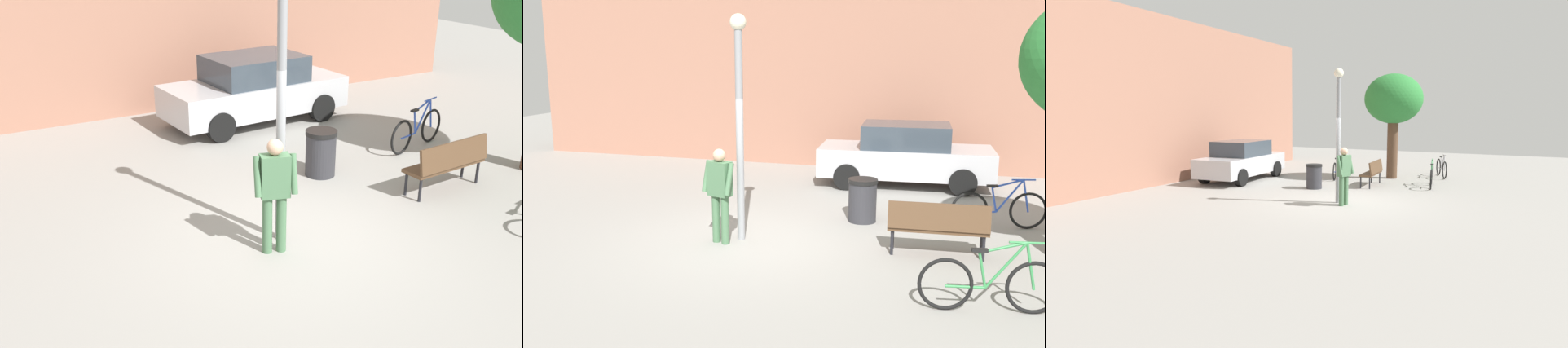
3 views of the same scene
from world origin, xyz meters
The scene contains 9 objects.
ground_plane centered at (0.00, 0.00, 0.00)m, with size 36.00×36.00×0.00m, color gray.
building_facade centered at (0.00, 8.11, 3.07)m, with size 19.22×2.00×6.13m, color #9E6B56.
lamppost centered at (-0.14, 0.09, 2.33)m, with size 0.28×0.28×3.91m.
person_by_lamppost centered at (-0.41, -0.21, 0.97)m, with size 0.63×0.41×1.67m.
park_bench centered at (3.25, 0.17, 0.55)m, with size 1.63×0.59×0.92m.
bicycle_green centered at (3.98, -1.78, 0.38)m, with size 1.79×0.38×0.97m.
bicycle_blue centered at (4.30, 2.07, 0.38)m, with size 1.76×0.53×0.97m.
parked_car_silver centered at (2.25, 5.26, 0.77)m, with size 4.31×2.04×1.55m.
trash_bin centered at (1.75, 1.81, 0.43)m, with size 0.58×0.58×0.86m.
Camera 2 is at (3.46, -9.19, 3.29)m, focal length 39.93 mm.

